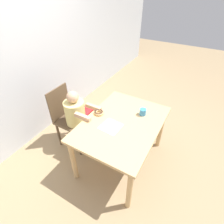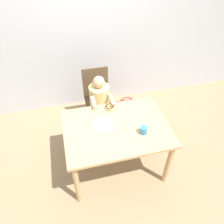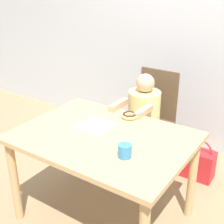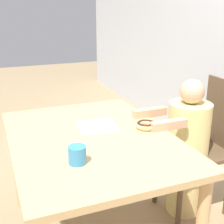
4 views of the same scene
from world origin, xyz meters
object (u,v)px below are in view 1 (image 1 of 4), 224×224
(cup, at_px, (143,112))
(handbag, at_px, (86,117))
(chair, at_px, (69,118))
(child_figure, at_px, (77,121))
(donut, at_px, (99,112))

(cup, bearing_deg, handbag, 82.38)
(chair, distance_m, cup, 1.06)
(handbag, height_order, cup, cup)
(chair, distance_m, child_figure, 0.13)
(cup, bearing_deg, chair, 108.27)
(handbag, bearing_deg, child_figure, -155.75)
(child_figure, xyz_separation_m, handbag, (0.46, 0.21, -0.32))
(donut, relative_size, handbag, 0.32)
(donut, xyz_separation_m, handbag, (0.40, 0.55, -0.58))
(chair, xyz_separation_m, handbag, (0.46, 0.07, -0.32))
(chair, height_order, donut, chair)
(handbag, relative_size, cup, 4.62)
(chair, relative_size, handbag, 2.38)
(handbag, distance_m, cup, 1.21)
(donut, bearing_deg, child_figure, 99.84)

